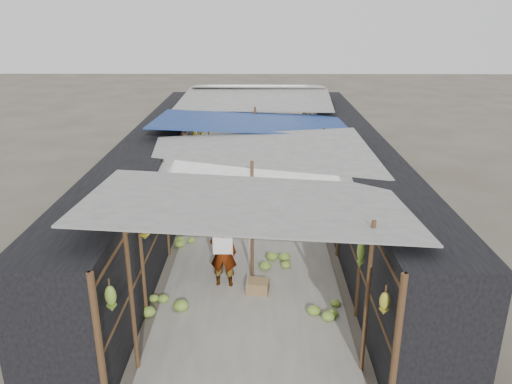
{
  "coord_description": "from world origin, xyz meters",
  "views": [
    {
      "loc": [
        0.16,
        -6.58,
        5.43
      ],
      "look_at": [
        0.07,
        4.9,
        1.25
      ],
      "focal_mm": 35.0,
      "sensor_mm": 36.0,
      "label": 1
    }
  ],
  "objects_px": {
    "crate_near": "(258,287)",
    "shopper_blue": "(242,175)",
    "vendor_elderly": "(223,253)",
    "vendor_seated": "(313,213)",
    "black_basin": "(287,204)"
  },
  "relations": [
    {
      "from": "black_basin",
      "to": "shopper_blue",
      "type": "relative_size",
      "value": 0.32
    },
    {
      "from": "crate_near",
      "to": "shopper_blue",
      "type": "xyz_separation_m",
      "value": [
        -0.49,
        5.18,
        0.72
      ]
    },
    {
      "from": "black_basin",
      "to": "vendor_elderly",
      "type": "height_order",
      "value": "vendor_elderly"
    },
    {
      "from": "crate_near",
      "to": "vendor_seated",
      "type": "distance_m",
      "value": 3.48
    },
    {
      "from": "crate_near",
      "to": "vendor_elderly",
      "type": "relative_size",
      "value": 0.29
    },
    {
      "from": "crate_near",
      "to": "black_basin",
      "type": "relative_size",
      "value": 0.8
    },
    {
      "from": "crate_near",
      "to": "vendor_seated",
      "type": "xyz_separation_m",
      "value": [
        1.43,
        3.16,
        0.34
      ]
    },
    {
      "from": "black_basin",
      "to": "vendor_seated",
      "type": "bearing_deg",
      "value": -69.97
    },
    {
      "from": "vendor_elderly",
      "to": "black_basin",
      "type": "bearing_deg",
      "value": -104.15
    },
    {
      "from": "crate_near",
      "to": "vendor_seated",
      "type": "relative_size",
      "value": 0.47
    },
    {
      "from": "crate_near",
      "to": "vendor_elderly",
      "type": "height_order",
      "value": "vendor_elderly"
    },
    {
      "from": "black_basin",
      "to": "vendor_seated",
      "type": "relative_size",
      "value": 0.59
    },
    {
      "from": "crate_near",
      "to": "shopper_blue",
      "type": "distance_m",
      "value": 5.25
    },
    {
      "from": "crate_near",
      "to": "vendor_elderly",
      "type": "bearing_deg",
      "value": 166.75
    },
    {
      "from": "vendor_elderly",
      "to": "vendor_seated",
      "type": "relative_size",
      "value": 1.61
    }
  ]
}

